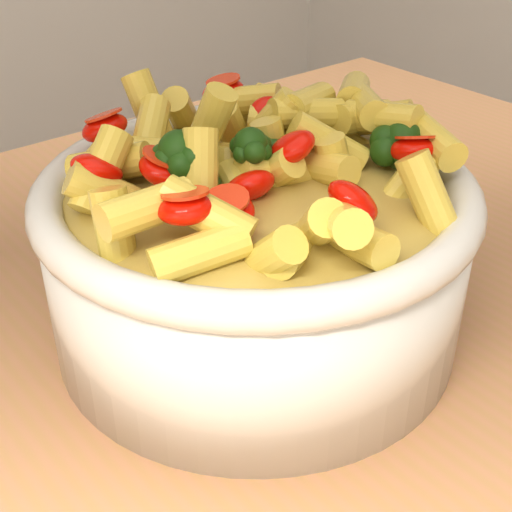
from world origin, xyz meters
TOP-DOWN VIEW (x-y plane):
  - table at (0.00, 0.00)m, footprint 1.20×0.80m
  - serving_bowl at (0.08, 0.00)m, footprint 0.27×0.27m
  - pasta_salad at (0.08, 0.00)m, footprint 0.21×0.21m

SIDE VIEW (x-z plane):
  - table at x=0.00m, z-range 0.35..1.25m
  - serving_bowl at x=0.08m, z-range 0.90..1.02m
  - pasta_salad at x=0.08m, z-range 1.01..1.06m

